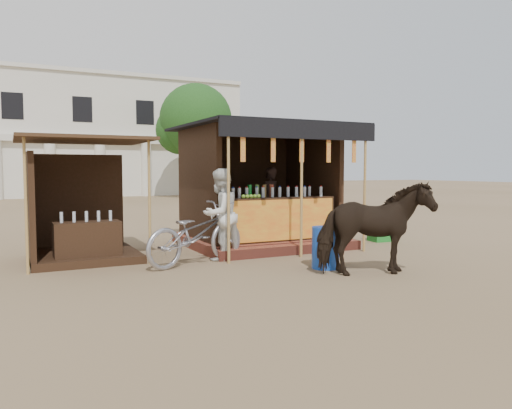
{
  "coord_description": "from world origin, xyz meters",
  "views": [
    {
      "loc": [
        -4.28,
        -7.06,
        1.78
      ],
      "look_at": [
        0.0,
        1.6,
        1.1
      ],
      "focal_mm": 35.0,
      "sensor_mm": 36.0,
      "label": 1
    }
  ],
  "objects": [
    {
      "name": "ground",
      "position": [
        0.0,
        0.0,
        0.0
      ],
      "size": [
        120.0,
        120.0,
        0.0
      ],
      "primitive_type": "plane",
      "color": "#846B4C",
      "rests_on": "ground"
    },
    {
      "name": "main_stall",
      "position": [
        1.02,
        3.36,
        1.02
      ],
      "size": [
        3.6,
        3.61,
        2.78
      ],
      "color": "brown",
      "rests_on": "ground"
    },
    {
      "name": "secondary_stall",
      "position": [
        -3.17,
        3.24,
        0.85
      ],
      "size": [
        2.4,
        2.4,
        2.38
      ],
      "color": "#321C12",
      "rests_on": "ground"
    },
    {
      "name": "cow",
      "position": [
        1.17,
        -0.5,
        0.79
      ],
      "size": [
        2.03,
        1.3,
        1.59
      ],
      "primitive_type": "imported",
      "rotation": [
        0.0,
        0.0,
        1.32
      ],
      "color": "black",
      "rests_on": "ground"
    },
    {
      "name": "motorbike",
      "position": [
        -1.18,
        1.73,
        0.58
      ],
      "size": [
        2.36,
        1.48,
        1.17
      ],
      "primitive_type": "imported",
      "rotation": [
        0.0,
        0.0,
        1.92
      ],
      "color": "#9F9FA7",
      "rests_on": "ground"
    },
    {
      "name": "bystander",
      "position": [
        -0.59,
        2.0,
        0.9
      ],
      "size": [
        1.09,
        1.01,
        1.8
      ],
      "primitive_type": "imported",
      "rotation": [
        0.0,
        0.0,
        3.63
      ],
      "color": "silver",
      "rests_on": "ground"
    },
    {
      "name": "blue_barrel",
      "position": [
        0.79,
        0.36,
        0.37
      ],
      "size": [
        0.55,
        0.55,
        0.75
      ],
      "primitive_type": "cylinder",
      "rotation": [
        0.0,
        0.0,
        0.11
      ],
      "color": "#1541A3",
      "rests_on": "ground"
    },
    {
      "name": "red_crate",
      "position": [
        2.23,
        2.0,
        0.14
      ],
      "size": [
        0.44,
        0.5,
        0.27
      ],
      "primitive_type": "cube",
      "rotation": [
        0.0,
        0.0,
        0.2
      ],
      "color": "maroon",
      "rests_on": "ground"
    },
    {
      "name": "cooler",
      "position": [
        4.0,
        2.6,
        0.23
      ],
      "size": [
        0.67,
        0.48,
        0.46
      ],
      "color": "#1A7724",
      "rests_on": "ground"
    },
    {
      "name": "background_building",
      "position": [
        -2.0,
        29.94,
        3.98
      ],
      "size": [
        26.0,
        7.45,
        8.18
      ],
      "color": "silver",
      "rests_on": "ground"
    },
    {
      "name": "tree",
      "position": [
        5.81,
        22.14,
        4.63
      ],
      "size": [
        4.5,
        4.4,
        7.0
      ],
      "color": "#382314",
      "rests_on": "ground"
    }
  ]
}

